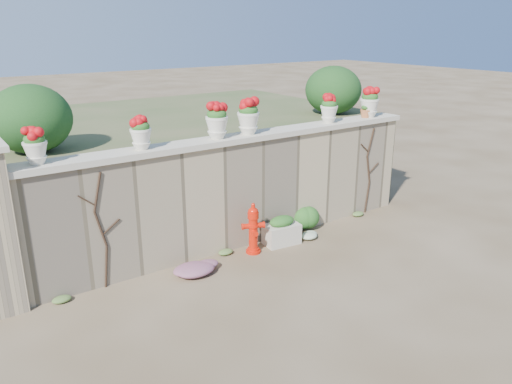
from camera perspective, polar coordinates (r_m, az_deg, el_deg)
ground at (r=8.36m, az=4.96°, el=-9.94°), size 80.00×80.00×0.00m
stone_wall at (r=9.30m, az=-1.93°, el=-0.17°), size 8.00×0.40×2.00m
wall_cap at (r=9.02m, az=-2.01°, el=6.17°), size 8.10×0.52×0.10m
raised_fill at (r=12.00m, az=-10.29°, el=3.85°), size 9.00×6.00×2.00m
back_shrub_left at (r=8.87m, az=-24.37°, el=7.63°), size 1.30×1.30×1.10m
back_shrub_right at (r=11.95m, az=8.81°, el=11.44°), size 1.30×1.30×1.10m
vine_left at (r=8.06m, az=-17.25°, el=-4.10°), size 0.60×0.04×1.91m
vine_right at (r=11.16m, az=12.77°, el=2.52°), size 0.60×0.04×1.91m
fire_hydrant at (r=9.06m, az=-0.32°, el=-4.17°), size 0.41×0.30×0.96m
planter_box at (r=9.53m, az=2.95°, el=-4.48°), size 0.71×0.46×0.56m
green_shrub at (r=10.22m, az=6.10°, el=-2.72°), size 0.62×0.56×0.59m
magenta_clump at (r=8.50m, az=-6.53°, el=-8.62°), size 0.87×0.58×0.23m
white_flowers at (r=9.87m, az=6.34°, el=-4.85°), size 0.45×0.36×0.16m
urn_pot_0 at (r=7.70m, az=-23.94°, el=4.80°), size 0.33×0.33×0.52m
urn_pot_1 at (r=8.13m, az=-13.04°, el=6.60°), size 0.34×0.34×0.53m
urn_pot_2 at (r=8.72m, az=-4.50°, el=8.08°), size 0.39×0.39×0.62m
urn_pot_3 at (r=9.06m, az=-0.88°, el=8.58°), size 0.40×0.40×0.63m
urn_pot_4 at (r=10.28m, az=8.35°, el=9.34°), size 0.35×0.35×0.55m
urn_pot_5 at (r=11.09m, az=12.85°, el=9.94°), size 0.40×0.40×0.63m
terracotta_pot at (r=11.05m, az=12.43°, el=8.97°), size 0.23×0.23×0.28m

